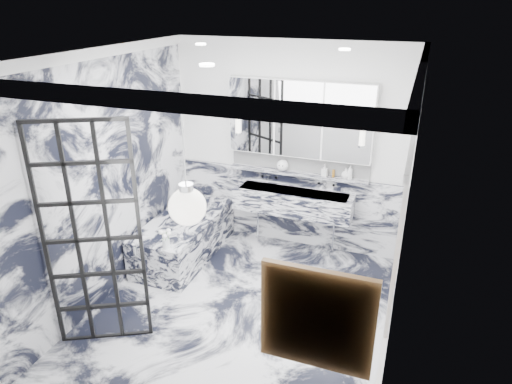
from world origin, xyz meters
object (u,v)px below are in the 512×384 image
at_px(crittall_door, 93,240).
at_px(mirror_cabinet, 300,119).
at_px(trough_sink, 293,201).
at_px(bathtub, 184,237).

height_order(crittall_door, mirror_cabinet, mirror_cabinet).
bearing_deg(trough_sink, crittall_door, -118.43).
distance_m(trough_sink, mirror_cabinet, 1.10).
bearing_deg(bathtub, mirror_cabinet, 32.06).
relative_size(mirror_cabinet, bathtub, 1.15).
bearing_deg(crittall_door, mirror_cabinet, 35.60).
distance_m(crittall_door, mirror_cabinet, 2.96).
bearing_deg(crittall_door, trough_sink, 33.99).
height_order(trough_sink, bathtub, trough_sink).
bearing_deg(bathtub, trough_sink, 26.48).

